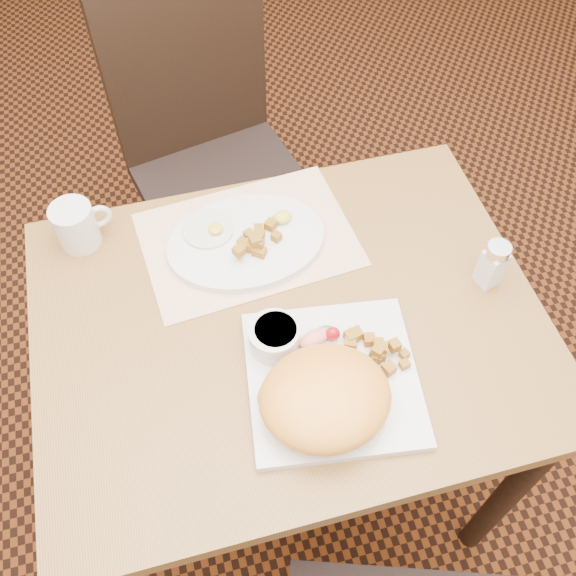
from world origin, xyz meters
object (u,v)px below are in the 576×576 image
(table, at_px, (289,350))
(salt_shaker, at_px, (493,264))
(plate_square, at_px, (333,379))
(chair_far, at_px, (211,147))
(plate_oval, at_px, (246,242))
(coffee_mug, at_px, (77,225))

(table, height_order, salt_shaker, salt_shaker)
(plate_square, bearing_deg, chair_far, 94.49)
(table, relative_size, plate_oval, 2.96)
(table, distance_m, salt_shaker, 0.41)
(salt_shaker, bearing_deg, coffee_mug, 157.98)
(plate_square, height_order, coffee_mug, coffee_mug)
(table, distance_m, plate_square, 0.18)
(chair_far, distance_m, salt_shaker, 0.86)
(table, distance_m, chair_far, 0.71)
(table, relative_size, chair_far, 0.93)
(table, height_order, coffee_mug, coffee_mug)
(plate_square, relative_size, salt_shaker, 2.80)
(table, bearing_deg, salt_shaker, -1.76)
(plate_square, distance_m, coffee_mug, 0.56)
(table, xyz_separation_m, chair_far, (-0.03, 0.70, -0.10))
(plate_square, xyz_separation_m, coffee_mug, (-0.38, 0.41, 0.04))
(plate_square, height_order, salt_shaker, salt_shaker)
(plate_square, bearing_deg, coffee_mug, 132.49)
(chair_far, distance_m, plate_oval, 0.57)
(table, bearing_deg, plate_oval, 101.23)
(chair_far, relative_size, salt_shaker, 9.70)
(table, relative_size, coffee_mug, 8.12)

